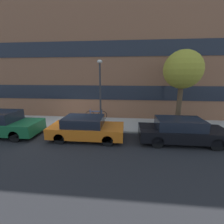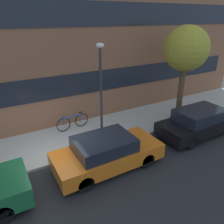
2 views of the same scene
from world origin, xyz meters
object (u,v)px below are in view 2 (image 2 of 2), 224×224
Objects in this scene: parked_car_orange at (107,152)px; bicycle at (73,121)px; parked_car_black at (200,122)px; street_tree at (186,50)px; lamp_post at (101,84)px.

parked_car_orange is 2.42× the size of bicycle.
parked_car_orange reaches higher than bicycle.
parked_car_black is (5.07, 0.00, 0.02)m from parked_car_orange.
parked_car_black is 2.64× the size of bicycle.
street_tree is (5.43, 1.77, 3.11)m from parked_car_orange.
bicycle is (-5.17, 3.33, -0.14)m from parked_car_black.
parked_car_black is at bearing 0.00° from parked_car_orange.
lamp_post reaches higher than bicycle.
parked_car_orange is at bearing -161.96° from street_tree.
lamp_post is at bearing 161.42° from parked_car_black.
bicycle is (-0.10, 3.33, -0.12)m from parked_car_orange.
lamp_post reaches higher than parked_car_black.
street_tree is at bearing 159.94° from bicycle.
street_tree is at bearing 18.04° from parked_car_orange.
lamp_post is (0.57, 1.51, 2.13)m from parked_car_orange.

